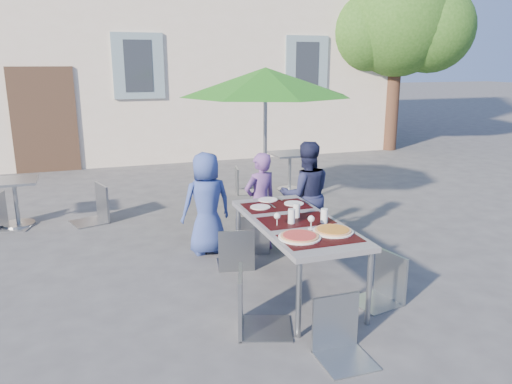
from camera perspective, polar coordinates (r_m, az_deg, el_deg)
name	(u,v)px	position (r m, az deg, el deg)	size (l,w,h in m)	color
ground	(242,322)	(4.69, -1.64, -14.65)	(90.00, 90.00, 0.00)	#404042
tree	(398,23)	(13.85, 15.95, 18.11)	(3.60, 3.00, 4.70)	#462B1E
dining_table	(296,226)	(5.04, 4.58, -3.87)	(0.80, 1.85, 0.76)	#4F4E54
pizza_near_left	(300,236)	(4.52, 4.99, -5.08)	(0.39, 0.39, 0.03)	white
pizza_near_right	(333,231)	(4.72, 8.79, -4.37)	(0.38, 0.38, 0.03)	white
glassware	(302,215)	(4.94, 5.28, -2.64)	(0.53, 0.43, 0.15)	silver
place_settings	(274,203)	(5.58, 2.12, -1.29)	(0.66, 0.47, 0.01)	white
child_0	(207,203)	(6.07, -5.67, -1.31)	(0.62, 0.40, 1.26)	#33468C
child_1	(260,202)	(6.13, 0.49, -1.18)	(0.45, 0.30, 1.24)	#643D7E
child_2	(306,195)	(6.27, 5.71, -0.34)	(0.66, 0.38, 1.36)	#1B1F3D
chair_0	(235,224)	(5.61, -2.36, -3.62)	(0.48, 0.48, 0.92)	gray
chair_1	(252,210)	(6.08, -0.50, -2.02)	(0.49, 0.49, 0.93)	gray
chair_2	(317,217)	(6.01, 6.97, -2.86)	(0.50, 0.50, 0.85)	#92999D
chair_3	(253,265)	(4.30, -0.38, -8.39)	(0.58, 0.58, 1.03)	gray
chair_4	(385,250)	(5.00, 14.55, -6.40)	(0.49, 0.48, 0.92)	#91999C
chair_5	(343,294)	(4.03, 9.87, -11.44)	(0.41, 0.41, 0.92)	gray
patio_umbrella	(265,83)	(7.36, 1.09, 12.35)	(2.54, 2.54, 2.22)	#989C9F
cafe_table_0	(15,196)	(7.90, -25.79, -0.42)	(0.63, 0.63, 0.68)	#989C9F
bg_chair_l_0	(4,190)	(7.81, -26.86, 0.21)	(0.52, 0.52, 0.95)	gray
bg_chair_r_0	(93,181)	(7.62, -18.12, 1.22)	(0.59, 0.58, 1.04)	gray
cafe_table_1	(290,166)	(9.09, 3.86, 3.01)	(0.65, 0.65, 0.70)	#989C9F
bg_chair_l_1	(242,165)	(8.89, -1.61, 3.12)	(0.46, 0.46, 0.89)	gray
bg_chair_r_1	(308,160)	(9.19, 5.95, 3.60)	(0.45, 0.44, 0.93)	gray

